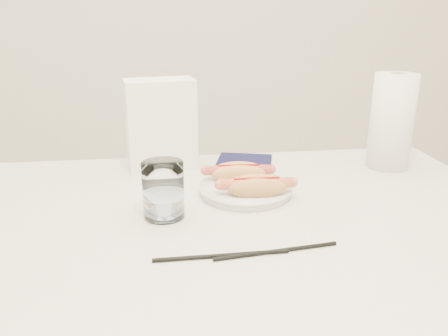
{
  "coord_description": "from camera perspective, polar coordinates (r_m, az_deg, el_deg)",
  "views": [
    {
      "loc": [
        -0.13,
        -0.82,
        1.13
      ],
      "look_at": [
        -0.01,
        0.08,
        0.82
      ],
      "focal_mm": 36.55,
      "sensor_mm": 36.0,
      "label": 1
    }
  ],
  "objects": [
    {
      "name": "hotdog_right",
      "position": [
        0.96,
        4.09,
        -2.32
      ],
      "size": [
        0.15,
        0.06,
        0.04
      ],
      "rotation": [
        0.0,
        0.0,
        -0.03
      ],
      "color": "tan",
      "rests_on": "plate"
    },
    {
      "name": "table",
      "position": [
        0.94,
        1.21,
        -9.11
      ],
      "size": [
        1.2,
        0.8,
        0.75
      ],
      "color": "silver",
      "rests_on": "ground"
    },
    {
      "name": "plate",
      "position": [
        1.01,
        2.67,
        -2.84
      ],
      "size": [
        0.24,
        0.24,
        0.02
      ],
      "primitive_type": "cylinder",
      "rotation": [
        0.0,
        0.0,
        -0.28
      ],
      "color": "white",
      "rests_on": "table"
    },
    {
      "name": "chopstick_far",
      "position": [
        0.78,
        6.57,
        -10.28
      ],
      "size": [
        0.22,
        0.03,
        0.01
      ],
      "primitive_type": "cylinder",
      "rotation": [
        0.0,
        1.57,
        0.13
      ],
      "color": "black",
      "rests_on": "table"
    },
    {
      "name": "hotdog_left",
      "position": [
        1.04,
        1.81,
        -0.57
      ],
      "size": [
        0.15,
        0.07,
        0.04
      ],
      "rotation": [
        0.0,
        0.0,
        -0.07
      ],
      "color": "#E5A05B",
      "rests_on": "plate"
    },
    {
      "name": "navy_napkin",
      "position": [
        1.21,
        2.53,
        0.7
      ],
      "size": [
        0.17,
        0.17,
        0.01
      ],
      "primitive_type": "cube",
      "rotation": [
        0.0,
        0.0,
        -0.26
      ],
      "color": "#111034",
      "rests_on": "table"
    },
    {
      "name": "paper_towel_roll",
      "position": [
        1.23,
        20.24,
        5.48
      ],
      "size": [
        0.13,
        0.13,
        0.24
      ],
      "primitive_type": "cylinder",
      "rotation": [
        0.0,
        0.0,
        0.22
      ],
      "color": "white",
      "rests_on": "table"
    },
    {
      "name": "chopstick_near",
      "position": [
        0.76,
        -0.31,
        -10.89
      ],
      "size": [
        0.23,
        0.01,
        0.01
      ],
      "primitive_type": "cylinder",
      "rotation": [
        0.0,
        1.57,
        0.01
      ],
      "color": "black",
      "rests_on": "table"
    },
    {
      "name": "water_glass",
      "position": [
        0.89,
        -7.6,
        -2.73
      ],
      "size": [
        0.08,
        0.08,
        0.11
      ],
      "primitive_type": "cylinder",
      "color": "white",
      "rests_on": "table"
    },
    {
      "name": "napkin_box",
      "position": [
        1.16,
        -7.89,
        5.43
      ],
      "size": [
        0.18,
        0.12,
        0.23
      ],
      "primitive_type": "cube",
      "rotation": [
        0.0,
        0.0,
        0.16
      ],
      "color": "white",
      "rests_on": "table"
    }
  ]
}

